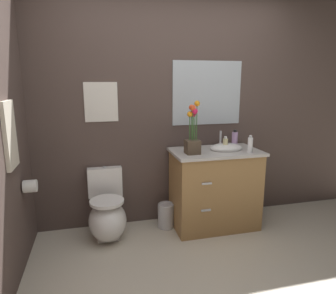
# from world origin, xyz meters

# --- Properties ---
(wall_back) EXTENTS (4.70, 0.05, 2.50)m
(wall_back) POSITION_xyz_m (0.20, 1.47, 1.25)
(wall_back) COLOR #4C3D38
(wall_back) RESTS_ON ground_plane
(toilet) EXTENTS (0.38, 0.59, 0.69)m
(toilet) POSITION_xyz_m (-0.78, 1.17, 0.24)
(toilet) COLOR white
(toilet) RESTS_ON ground_plane
(vanity_cabinet) EXTENTS (0.94, 0.56, 1.04)m
(vanity_cabinet) POSITION_xyz_m (0.38, 1.14, 0.44)
(vanity_cabinet) COLOR #9E7242
(vanity_cabinet) RESTS_ON ground_plane
(flower_vase) EXTENTS (0.14, 0.14, 0.53)m
(flower_vase) POSITION_xyz_m (0.09, 1.07, 1.04)
(flower_vase) COLOR #4C3D2D
(flower_vase) RESTS_ON vanity_cabinet
(soap_bottle) EXTENTS (0.05, 0.05, 0.15)m
(soap_bottle) POSITION_xyz_m (0.48, 1.11, 0.93)
(soap_bottle) COLOR beige
(soap_bottle) RESTS_ON vanity_cabinet
(lotion_bottle) EXTENTS (0.07, 0.07, 0.19)m
(lotion_bottle) POSITION_xyz_m (0.65, 1.25, 0.95)
(lotion_bottle) COLOR #B28CBF
(lotion_bottle) RESTS_ON vanity_cabinet
(hand_wash_bottle) EXTENTS (0.05, 0.05, 0.18)m
(hand_wash_bottle) POSITION_xyz_m (0.68, 0.97, 0.94)
(hand_wash_bottle) COLOR white
(hand_wash_bottle) RESTS_ON vanity_cabinet
(trash_bin) EXTENTS (0.18, 0.18, 0.27)m
(trash_bin) POSITION_xyz_m (-0.14, 1.23, 0.14)
(trash_bin) COLOR #B7B7BC
(trash_bin) RESTS_ON ground_plane
(wall_poster) EXTENTS (0.34, 0.01, 0.40)m
(wall_poster) POSITION_xyz_m (-0.78, 1.44, 1.37)
(wall_poster) COLOR silver
(wall_mirror) EXTENTS (0.80, 0.01, 0.70)m
(wall_mirror) POSITION_xyz_m (0.38, 1.44, 1.45)
(wall_mirror) COLOR #B2BCC6
(hanging_towel) EXTENTS (0.03, 0.28, 0.52)m
(hanging_towel) POSITION_xyz_m (-1.49, 0.73, 1.18)
(hanging_towel) COLOR beige
(toilet_paper_roll) EXTENTS (0.11, 0.11, 0.11)m
(toilet_paper_roll) POSITION_xyz_m (-1.44, 0.97, 0.68)
(toilet_paper_roll) COLOR white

